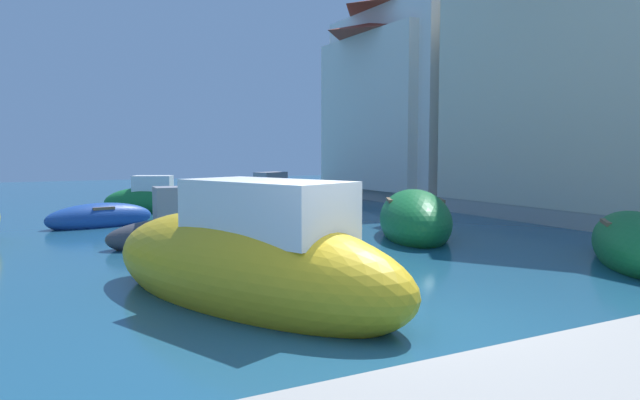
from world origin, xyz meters
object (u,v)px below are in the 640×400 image
at_px(moored_boat_2, 100,218).
at_px(waterfront_building_main, 606,62).
at_px(moored_boat_8, 147,200).
at_px(moored_boat_10, 276,198).
at_px(moored_boat_9, 177,229).
at_px(waterfront_building_far, 418,100).
at_px(moored_boat_5, 247,263).
at_px(waterfront_building_annex, 423,90).
at_px(moored_boat_7, 635,245).
at_px(moored_boat_3, 415,220).

xyz_separation_m(moored_boat_2, waterfront_building_main, (14.73, -5.54, 4.80)).
height_order(moored_boat_8, moored_boat_10, moored_boat_10).
bearing_deg(moored_boat_2, waterfront_building_main, 147.95).
relative_size(moored_boat_9, waterfront_building_far, 0.38).
height_order(moored_boat_5, waterfront_building_annex, waterfront_building_annex).
bearing_deg(moored_boat_7, moored_boat_8, -110.25).
height_order(moored_boat_8, waterfront_building_annex, waterfront_building_annex).
relative_size(moored_boat_8, moored_boat_9, 1.07).
bearing_deg(moored_boat_10, moored_boat_2, 178.58).
bearing_deg(waterfront_building_far, moored_boat_8, -177.38).
bearing_deg(moored_boat_9, moored_boat_7, 143.73).
bearing_deg(waterfront_building_main, moored_boat_9, 175.92).
distance_m(moored_boat_7, moored_boat_8, 15.85).
bearing_deg(waterfront_building_main, moored_boat_7, -139.34).
height_order(moored_boat_5, moored_boat_9, moored_boat_5).
distance_m(moored_boat_2, moored_boat_3, 9.13).
xyz_separation_m(moored_boat_2, moored_boat_8, (2.06, 3.65, 0.15)).
bearing_deg(waterfront_building_main, moored_boat_3, -176.85).
bearing_deg(moored_boat_3, waterfront_building_annex, -9.39).
xyz_separation_m(moored_boat_10, waterfront_building_far, (7.93, 1.41, 4.19)).
distance_m(moored_boat_8, waterfront_building_main, 16.33).
bearing_deg(moored_boat_3, moored_boat_7, -130.93).
relative_size(moored_boat_3, moored_boat_5, 0.74).
distance_m(moored_boat_2, moored_boat_7, 13.81).
xyz_separation_m(moored_boat_5, waterfront_building_far, (13.89, 14.21, 4.00)).
xyz_separation_m(moored_boat_2, moored_boat_7, (8.64, -10.77, 0.11)).
distance_m(moored_boat_5, moored_boat_9, 5.42).
distance_m(moored_boat_3, waterfront_building_far, 13.51).
bearing_deg(moored_boat_5, moored_boat_2, -17.05).
height_order(moored_boat_7, moored_boat_10, moored_boat_10).
bearing_deg(moored_boat_9, moored_boat_3, 169.64).
bearing_deg(moored_boat_5, moored_boat_8, -26.99).
xyz_separation_m(moored_boat_10, waterfront_building_annex, (7.93, 1.05, 4.65)).
bearing_deg(moored_boat_10, moored_boat_9, -151.39).
distance_m(waterfront_building_annex, waterfront_building_far, 0.59).
xyz_separation_m(moored_boat_5, moored_boat_7, (7.80, -0.79, -0.21)).
bearing_deg(moored_boat_10, moored_boat_5, -138.89).
height_order(moored_boat_5, waterfront_building_far, waterfront_building_far).
xyz_separation_m(moored_boat_2, moored_boat_10, (6.80, 2.82, 0.14)).
xyz_separation_m(moored_boat_9, waterfront_building_far, (13.60, 8.80, 4.16)).
xyz_separation_m(moored_boat_7, moored_boat_10, (-1.84, 13.59, 0.02)).
bearing_deg(waterfront_building_main, waterfront_building_annex, 90.00).
bearing_deg(waterfront_building_annex, moored_boat_5, -135.10).
distance_m(moored_boat_9, waterfront_building_annex, 16.65).
bearing_deg(moored_boat_9, moored_boat_10, -124.15).
relative_size(moored_boat_10, waterfront_building_main, 0.41).
xyz_separation_m(moored_boat_3, waterfront_building_far, (7.83, 10.20, 4.14)).
bearing_deg(waterfront_building_annex, moored_boat_10, -172.48).
distance_m(moored_boat_3, waterfront_building_annex, 13.39).
bearing_deg(moored_boat_7, waterfront_building_far, -156.87).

